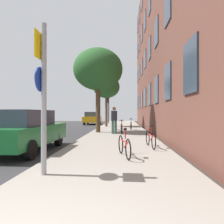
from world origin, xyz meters
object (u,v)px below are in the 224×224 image
tree_far (106,87)px  car_0 (26,130)px  pedestrian_0 (114,118)px  bicycle_3 (131,125)px  bicycle_0 (124,145)px  tree_near (98,70)px  car_1 (93,118)px  traffic_light (108,105)px  sign_post (43,88)px  bicycle_1 (150,138)px  bicycle_2 (122,128)px

tree_far → car_0: size_ratio=1.17×
pedestrian_0 → bicycle_3: bearing=69.5°
pedestrian_0 → bicycle_0: bearing=-85.0°
tree_near → car_1: tree_near is taller
tree_far → bicycle_3: bearing=-59.1°
traffic_light → pedestrian_0: (1.39, -13.37, -1.41)m
pedestrian_0 → sign_post: bearing=-97.8°
car_0 → car_1: same height
tree_far → bicycle_0: 14.96m
bicycle_1 → car_0: size_ratio=0.39×
tree_far → bicycle_3: size_ratio=3.15×
traffic_light → bicycle_2: size_ratio=2.17×
tree_far → bicycle_1: (2.81, -12.61, -3.69)m
bicycle_2 → pedestrian_0: bearing=-153.8°
tree_far → bicycle_1: 13.43m
tree_near → bicycle_3: tree_near is taller
car_0 → tree_near: bearing=73.9°
bicycle_0 → pedestrian_0: (-0.62, 7.04, 0.67)m
bicycle_1 → car_0: 4.94m
bicycle_1 → bicycle_2: bicycle_1 is taller
tree_near → bicycle_2: 4.56m
sign_post → bicycle_3: (2.51, 12.42, -1.59)m
pedestrian_0 → traffic_light: bearing=95.9°
traffic_light → bicycle_1: 18.99m
tree_far → bicycle_1: size_ratio=3.02×
car_1 → traffic_light: bearing=18.4°
bicycle_2 → sign_post: bearing=-100.6°
sign_post → traffic_light: bearing=90.4°
bicycle_3 → car_1: bearing=116.3°
car_0 → bicycle_3: bearing=64.1°
tree_far → pedestrian_0: (1.11, -7.36, -3.03)m
bicycle_2 → pedestrian_0: (-0.50, -0.24, 0.67)m
sign_post → car_0: bearing=121.2°
sign_post → bicycle_3: size_ratio=2.06×
traffic_light → bicycle_3: (2.66, -9.99, -2.07)m
tree_far → bicycle_1: tree_far is taller
pedestrian_0 → car_0: size_ratio=0.40×
bicycle_3 → traffic_light: bearing=104.9°
bicycle_0 → car_0: 4.03m
traffic_light → pedestrian_0: bearing=-84.1°
tree_far → bicycle_0: tree_far is taller
sign_post → bicycle_3: bearing=78.6°
bicycle_0 → bicycle_2: bicycle_2 is taller
bicycle_0 → traffic_light: bearing=95.6°
tree_near → bicycle_1: bearing=-65.3°
traffic_light → car_1: size_ratio=0.85×
sign_post → bicycle_0: 3.17m
car_1 → tree_far: bearing=-67.3°
tree_far → car_0: bearing=-99.0°
bicycle_0 → bicycle_3: bearing=86.4°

